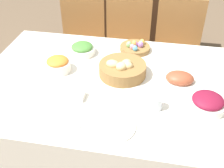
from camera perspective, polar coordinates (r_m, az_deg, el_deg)
name	(u,v)px	position (r m, az deg, el deg)	size (l,w,h in m)	color
ground_plane	(111,159)	(2.31, -0.22, -15.07)	(12.00, 12.00, 0.00)	brown
dining_table	(111,125)	(2.02, -0.24, -8.24)	(1.70, 1.15, 0.77)	silver
chair_far_center	(126,46)	(2.68, 2.85, 7.66)	(0.42, 0.42, 0.97)	olive
chair_far_left	(81,42)	(2.76, -6.26, 8.43)	(0.44, 0.44, 0.97)	olive
chair_far_right	(177,51)	(2.67, 13.01, 6.58)	(0.42, 0.42, 0.97)	olive
sideboard	(130,22)	(3.38, 3.68, 12.42)	(1.35, 0.44, 0.88)	#3D2616
bread_basket	(122,69)	(1.80, 2.12, 3.08)	(0.30, 0.30, 0.12)	olive
egg_basket	(135,47)	(2.09, 4.71, 7.44)	(0.22, 0.22, 0.08)	olive
ham_platter	(180,79)	(1.79, 13.58, 1.02)	(0.27, 0.19, 0.08)	white
green_salad_bowl	(82,49)	(2.05, -6.06, 7.08)	(0.18, 0.18, 0.09)	white
carrot_bowl	(58,64)	(1.88, -10.94, 3.93)	(0.17, 0.17, 0.10)	white
beet_salad_bowl	(207,103)	(1.63, 18.83, -3.60)	(0.20, 0.20, 0.09)	white
dinner_plate	(111,125)	(1.46, -0.26, -8.39)	(0.26, 0.26, 0.01)	white
fork	(82,122)	(1.49, -6.19, -7.64)	(0.01, 0.18, 0.00)	silver
knife	(141,130)	(1.45, 5.87, -9.21)	(0.01, 0.18, 0.00)	silver
spoon	(147,130)	(1.45, 7.07, -9.35)	(0.01, 0.18, 0.00)	silver
drinking_cup	(156,103)	(1.56, 8.91, -3.81)	(0.07, 0.07, 0.08)	silver
butter_dish	(73,95)	(1.65, -7.85, -2.26)	(0.13, 0.08, 0.03)	white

